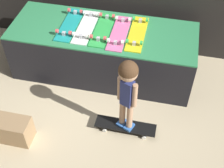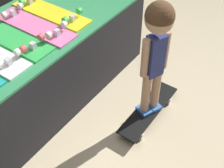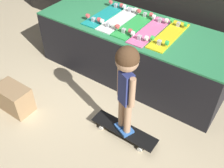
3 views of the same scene
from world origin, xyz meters
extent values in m
plane|color=beige|center=(0.00, 0.00, 0.00)|extent=(16.00, 16.00, 0.00)
cube|color=black|center=(0.00, 0.62, 0.35)|extent=(2.46, 0.90, 0.70)
cube|color=#2D7F4C|center=(0.00, 0.62, 0.71)|extent=(2.46, 0.90, 0.02)
cube|color=#B7B7BC|center=(-0.23, 0.38, 0.76)|extent=(0.04, 0.04, 0.05)
cylinder|color=white|center=(-0.14, 0.38, 0.79)|extent=(0.03, 0.05, 0.05)
cube|color=green|center=(0.00, 0.62, 0.73)|extent=(0.20, 0.74, 0.01)
cube|color=#B7B7BC|center=(0.00, 0.37, 0.76)|extent=(0.04, 0.04, 0.05)
cylinder|color=#D84C4C|center=(0.09, 0.37, 0.79)|extent=(0.03, 0.05, 0.05)
cylinder|color=#D84C4C|center=(-0.09, 0.37, 0.79)|extent=(0.03, 0.05, 0.05)
cube|color=pink|center=(0.23, 0.59, 0.73)|extent=(0.20, 0.74, 0.01)
cube|color=#B7B7BC|center=(0.23, 0.84, 0.76)|extent=(0.04, 0.04, 0.05)
cylinder|color=white|center=(0.31, 0.84, 0.79)|extent=(0.03, 0.05, 0.05)
cylinder|color=white|center=(0.14, 0.84, 0.79)|extent=(0.03, 0.05, 0.05)
cube|color=#B7B7BC|center=(0.23, 0.35, 0.76)|extent=(0.04, 0.04, 0.05)
cylinder|color=white|center=(0.31, 0.35, 0.79)|extent=(0.03, 0.05, 0.05)
cylinder|color=white|center=(0.14, 0.35, 0.79)|extent=(0.03, 0.05, 0.05)
cube|color=yellow|center=(0.45, 0.63, 0.73)|extent=(0.20, 0.74, 0.01)
cube|color=#B7B7BC|center=(0.45, 0.87, 0.76)|extent=(0.04, 0.04, 0.05)
cylinder|color=green|center=(0.37, 0.87, 0.79)|extent=(0.03, 0.05, 0.05)
cube|color=#B7B7BC|center=(0.45, 0.38, 0.76)|extent=(0.04, 0.04, 0.05)
cylinder|color=green|center=(0.54, 0.38, 0.79)|extent=(0.03, 0.05, 0.05)
cylinder|color=green|center=(0.37, 0.38, 0.79)|extent=(0.03, 0.05, 0.05)
cube|color=black|center=(0.51, -0.36, 0.08)|extent=(0.74, 0.18, 0.01)
cube|color=#B7B7BC|center=(0.75, -0.36, 0.05)|extent=(0.04, 0.04, 0.05)
cylinder|color=white|center=(0.75, -0.28, 0.03)|extent=(0.05, 0.03, 0.05)
cylinder|color=white|center=(0.75, -0.44, 0.03)|extent=(0.05, 0.03, 0.05)
cube|color=#B7B7BC|center=(0.26, -0.36, 0.05)|extent=(0.04, 0.04, 0.05)
cylinder|color=white|center=(0.26, -0.28, 0.03)|extent=(0.05, 0.03, 0.05)
cylinder|color=white|center=(0.26, -0.44, 0.03)|extent=(0.05, 0.03, 0.05)
cube|color=#3870C6|center=(0.55, -0.38, 0.11)|extent=(0.13, 0.15, 0.03)
cylinder|color=tan|center=(0.55, -0.38, 0.33)|extent=(0.07, 0.07, 0.41)
cube|color=#3870C6|center=(0.46, -0.34, 0.11)|extent=(0.13, 0.15, 0.03)
cylinder|color=tan|center=(0.46, -0.34, 0.33)|extent=(0.07, 0.07, 0.41)
cube|color=navy|center=(0.51, -0.36, 0.68)|extent=(0.16, 0.14, 0.36)
cylinder|color=tan|center=(0.59, -0.40, 0.69)|extent=(0.06, 0.06, 0.33)
cylinder|color=tan|center=(0.42, -0.32, 0.69)|extent=(0.06, 0.06, 0.33)
sphere|color=tan|center=(0.51, -0.36, 0.99)|extent=(0.20, 0.20, 0.20)
sphere|color=#4C331E|center=(0.51, -0.36, 1.01)|extent=(0.21, 0.21, 0.21)
camera|label=1|loc=(0.83, -2.60, 3.17)|focal=50.00mm
camera|label=2|loc=(-1.16, -1.15, 2.11)|focal=50.00mm
camera|label=3|loc=(1.42, -1.89, 2.27)|focal=42.00mm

